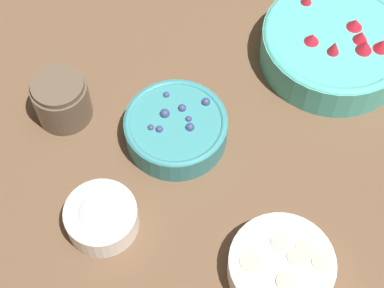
{
  "coord_description": "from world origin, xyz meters",
  "views": [
    {
      "loc": [
        0.21,
        0.48,
        0.93
      ],
      "look_at": [
        0.06,
        -0.03,
        0.04
      ],
      "focal_mm": 60.0,
      "sensor_mm": 36.0,
      "label": 1
    }
  ],
  "objects": [
    {
      "name": "bowl_cream",
      "position": [
        0.23,
        0.05,
        0.03
      ],
      "size": [
        0.11,
        0.11,
        0.06
      ],
      "color": "white",
      "rests_on": "ground_plane"
    },
    {
      "name": "ground_plane",
      "position": [
        0.0,
        0.0,
        0.0
      ],
      "size": [
        4.0,
        4.0,
        0.0
      ],
      "primitive_type": "plane",
      "color": "brown"
    },
    {
      "name": "bowl_strawberries",
      "position": [
        -0.24,
        -0.15,
        0.04
      ],
      "size": [
        0.26,
        0.26,
        0.09
      ],
      "color": "#47AD9E",
      "rests_on": "ground_plane"
    },
    {
      "name": "bowl_bananas",
      "position": [
        -0.01,
        0.2,
        0.03
      ],
      "size": [
        0.16,
        0.16,
        0.05
      ],
      "color": "white",
      "rests_on": "ground_plane"
    },
    {
      "name": "bowl_blueberries",
      "position": [
        0.07,
        -0.07,
        0.03
      ],
      "size": [
        0.17,
        0.17,
        0.06
      ],
      "color": "teal",
      "rests_on": "ground_plane"
    },
    {
      "name": "jar_chocolate",
      "position": [
        0.24,
        -0.18,
        0.04
      ],
      "size": [
        0.1,
        0.1,
        0.09
      ],
      "color": "brown",
      "rests_on": "ground_plane"
    }
  ]
}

